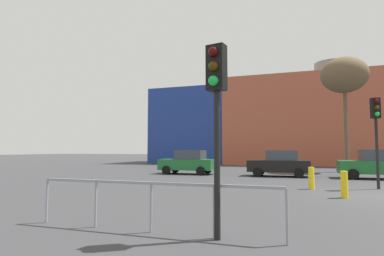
# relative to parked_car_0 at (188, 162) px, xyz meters

# --- Properties ---
(ground_plane) EXTENTS (200.00, 200.00, 0.00)m
(ground_plane) POSITION_rel_parked_car_0_xyz_m (10.31, -7.73, -0.83)
(ground_plane) COLOR #38383A
(building_backdrop) EXTENTS (43.56, 10.64, 11.99)m
(building_backdrop) POSITION_rel_parked_car_0_xyz_m (11.36, 19.09, 4.08)
(building_backdrop) COLOR #B2563D
(building_backdrop) RESTS_ON ground_plane
(parked_car_0) EXTENTS (3.87, 1.90, 1.68)m
(parked_car_0) POSITION_rel_parked_car_0_xyz_m (0.00, 0.00, 0.00)
(parked_car_0) COLOR #1E662D
(parked_car_0) RESTS_ON ground_plane
(parked_car_1) EXTENTS (3.83, 1.88, 1.66)m
(parked_car_1) POSITION_rel_parked_car_0_xyz_m (6.22, 0.00, -0.01)
(parked_car_1) COLOR black
(parked_car_1) RESTS_ON ground_plane
(parked_car_2) EXTENTS (3.94, 1.94, 1.71)m
(parked_car_2) POSITION_rel_parked_car_0_xyz_m (11.66, -0.00, 0.02)
(parked_car_2) COLOR #1E662D
(parked_car_2) RESTS_ON ground_plane
(traffic_light_near_left) EXTENTS (0.40, 0.39, 3.74)m
(traffic_light_near_left) POSITION_rel_parked_car_0_xyz_m (5.92, -15.12, 1.92)
(traffic_light_near_left) COLOR black
(traffic_light_near_left) RESTS_ON ground_plane
(traffic_light_island) EXTENTS (0.41, 0.40, 3.97)m
(traffic_light_island) POSITION_rel_parked_car_0_xyz_m (10.64, -5.44, 2.09)
(traffic_light_island) COLOR black
(traffic_light_island) RESTS_ON ground_plane
(bare_tree_0) EXTENTS (3.49, 3.49, 8.92)m
(bare_tree_0) POSITION_rel_parked_car_0_xyz_m (10.90, 5.73, 6.62)
(bare_tree_0) COLOR brown
(bare_tree_0) RESTS_ON ground_plane
(bollard_yellow_0) EXTENTS (0.24, 0.24, 0.95)m
(bollard_yellow_0) POSITION_rel_parked_car_0_xyz_m (7.90, -6.35, -0.36)
(bollard_yellow_0) COLOR yellow
(bollard_yellow_0) RESTS_ON ground_plane
(bollard_yellow_1) EXTENTS (0.24, 0.24, 0.94)m
(bollard_yellow_1) POSITION_rel_parked_car_0_xyz_m (8.91, -8.62, -0.36)
(bollard_yellow_1) COLOR yellow
(bollard_yellow_1) RESTS_ON ground_plane
(pedestrian_railing) EXTENTS (5.42, 0.06, 1.03)m
(pedestrian_railing) POSITION_rel_parked_car_0_xyz_m (4.50, -15.03, -0.03)
(pedestrian_railing) COLOR gray
(pedestrian_railing) RESTS_ON ground_plane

